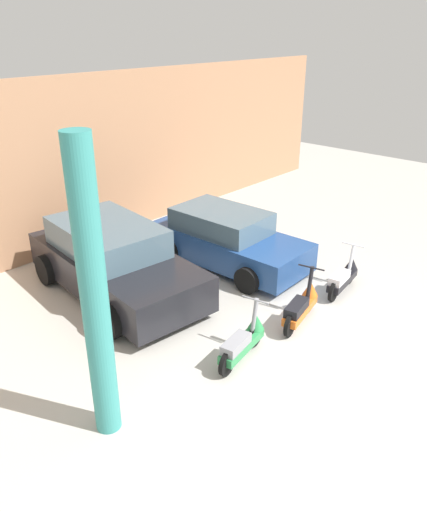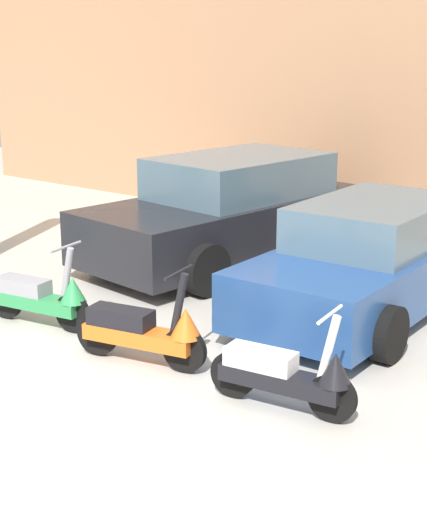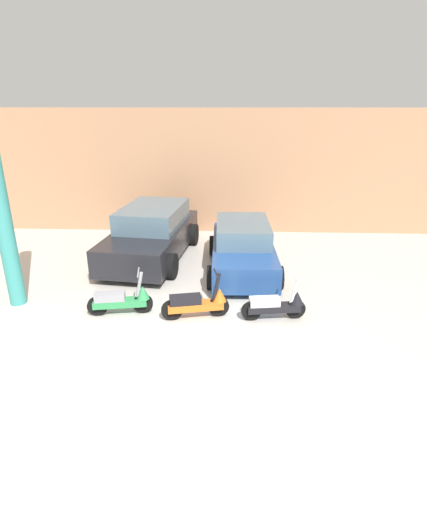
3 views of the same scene
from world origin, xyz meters
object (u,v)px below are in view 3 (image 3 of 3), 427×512
(scooter_front_left, at_px, (123,299))
(support_column_side, at_px, (2,214))
(scooter_front_center, at_px, (277,305))
(car_rear_left, at_px, (152,234))
(car_rear_center, at_px, (243,248))
(scooter_front_right, at_px, (198,302))

(scooter_front_left, distance_m, support_column_side, 3.08)
(scooter_front_center, bearing_deg, car_rear_left, 124.95)
(car_rear_center, bearing_deg, scooter_front_left, -46.14)
(scooter_front_right, height_order, support_column_side, support_column_side)
(car_rear_center, xyz_separation_m, support_column_side, (-5.12, -2.23, 1.45))
(support_column_side, bearing_deg, car_rear_center, 23.54)
(scooter_front_left, relative_size, scooter_front_center, 1.02)
(scooter_front_right, height_order, car_rear_center, car_rear_center)
(scooter_front_right, xyz_separation_m, scooter_front_center, (1.63, 0.01, -0.02))
(scooter_front_left, height_order, scooter_front_center, scooter_front_left)
(scooter_front_right, relative_size, car_rear_center, 0.37)
(scooter_front_left, relative_size, scooter_front_right, 0.97)
(car_rear_center, height_order, support_column_side, support_column_side)
(scooter_front_left, height_order, car_rear_left, car_rear_left)
(car_rear_center, relative_size, support_column_side, 0.93)
(car_rear_center, distance_m, support_column_side, 5.77)
(scooter_front_right, height_order, car_rear_left, car_rear_left)
(support_column_side, bearing_deg, scooter_front_right, -6.73)
(scooter_front_left, height_order, support_column_side, support_column_side)
(scooter_front_left, xyz_separation_m, support_column_side, (-2.52, 0.40, 1.73))
(scooter_front_right, relative_size, support_column_side, 0.34)
(scooter_front_left, xyz_separation_m, scooter_front_right, (1.62, -0.09, 0.01))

